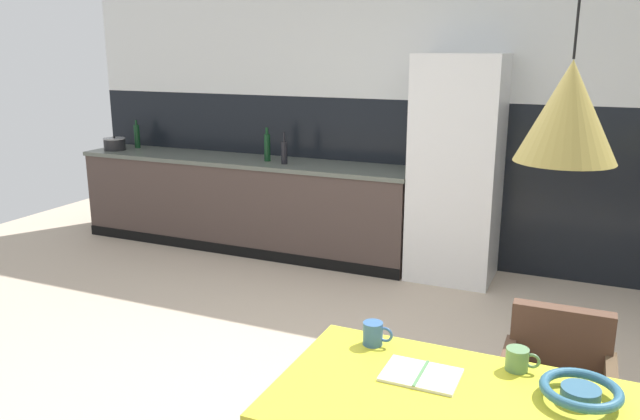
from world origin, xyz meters
The scene contains 15 objects.
ground_plane centered at (0.00, 0.00, 0.00)m, with size 9.59×9.59×0.00m, color #BFAB94.
back_wall_splashback_dark centered at (0.00, 2.85, 0.75)m, with size 7.37×0.12×1.49m, color black.
back_wall_panel_upper centered at (0.00, 2.85, 2.24)m, with size 7.37×0.12×1.49m, color silver.
kitchen_counter centered at (-1.81, 2.49, 0.45)m, with size 3.48×0.63×0.90m.
refrigerator_column centered at (0.29, 2.49, 0.95)m, with size 0.71×0.60×1.91m, color silver.
armchair_far_side centered at (1.30, 0.07, 0.51)m, with size 0.50×0.48×0.77m.
fruit_bowl centered at (1.39, -0.56, 0.77)m, with size 0.29×0.29×0.06m.
open_book centered at (0.83, -0.62, 0.74)m, with size 0.29×0.21×0.02m.
mug_wide_latte centered at (1.16, -0.42, 0.78)m, with size 0.13×0.09×0.09m.
mug_glass_clear centered at (0.58, -0.44, 0.78)m, with size 0.13×0.08×0.10m.
cooking_pot centered at (-3.33, 2.41, 0.96)m, with size 0.23×0.23×0.15m.
bottle_spice_small centered at (-1.52, 2.48, 1.04)m, with size 0.06×0.06×0.32m.
bottle_oil_tall centered at (-3.20, 2.63, 1.03)m, with size 0.06×0.06×0.30m.
bottle_vinegar_dark centered at (-1.30, 2.40, 1.01)m, with size 0.06×0.06×0.30m.
pendant_lamp_over_table_near centered at (1.27, -0.72, 1.77)m, with size 0.30×0.30×1.33m.
Camera 1 is at (1.36, -2.76, 1.95)m, focal length 35.34 mm.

